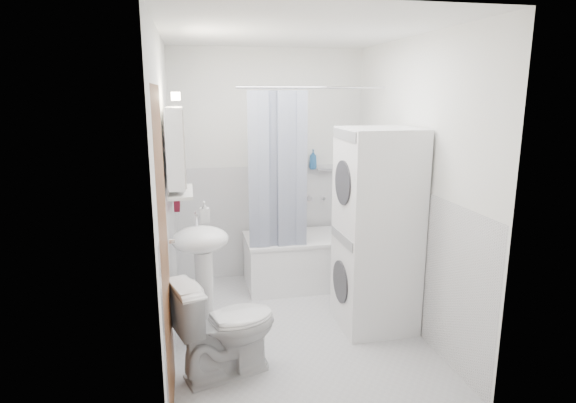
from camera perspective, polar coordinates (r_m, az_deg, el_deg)
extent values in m
plane|color=silver|center=(4.23, 0.78, -14.74)|extent=(2.60, 2.60, 0.00)
plane|color=white|center=(5.08, -2.34, 4.24)|extent=(2.00, 0.00, 2.00)
plane|color=white|center=(2.61, 7.02, -4.14)|extent=(2.00, 0.00, 2.00)
plane|color=white|center=(3.74, -14.29, 0.75)|extent=(0.00, 2.60, 2.60)
plane|color=white|center=(4.16, 14.43, 1.91)|extent=(0.00, 2.60, 2.60)
plane|color=white|center=(3.78, 0.90, 19.55)|extent=(2.60, 2.60, 0.00)
plane|color=white|center=(5.20, -2.26, -2.33)|extent=(1.98, 0.00, 1.98)
plane|color=white|center=(3.91, -13.62, -7.87)|extent=(0.00, 2.58, 2.58)
plane|color=white|center=(4.30, 13.84, -5.97)|extent=(0.00, 2.58, 2.58)
plane|color=brown|center=(2.95, -14.37, -6.55)|extent=(0.00, 2.00, 2.00)
cylinder|color=silver|center=(3.26, -13.60, -4.63)|extent=(0.04, 0.04, 0.04)
cube|color=white|center=(5.03, 2.79, -7.08)|extent=(1.34, 0.63, 0.49)
cube|color=white|center=(4.95, 2.82, -4.24)|extent=(1.36, 0.65, 0.03)
cube|color=silver|center=(4.99, 2.81, -5.50)|extent=(1.16, 0.45, 0.20)
cylinder|color=silver|center=(5.23, 4.09, 0.45)|extent=(0.04, 0.12, 0.04)
cylinder|color=silver|center=(4.48, 3.90, 13.34)|extent=(1.54, 0.02, 0.02)
cube|color=#15224B|center=(4.41, -4.04, 3.57)|extent=(0.10, 0.02, 1.45)
cube|color=#15224B|center=(4.43, -2.89, 3.61)|extent=(0.10, 0.02, 1.45)
cube|color=#15224B|center=(4.44, -1.74, 3.65)|extent=(0.10, 0.02, 1.45)
cube|color=#15224B|center=(4.46, -0.60, 3.69)|extent=(0.10, 0.02, 1.45)
cube|color=#15224B|center=(4.48, 0.54, 3.72)|extent=(0.10, 0.02, 1.45)
cube|color=#15224B|center=(4.49, 1.66, 3.76)|extent=(0.10, 0.02, 1.45)
ellipsoid|color=white|center=(3.78, -10.38, -4.44)|extent=(0.44, 0.37, 0.20)
cylinder|color=white|center=(3.94, -9.80, -11.03)|extent=(0.14, 0.14, 0.75)
cylinder|color=silver|center=(3.88, -10.80, -2.15)|extent=(0.03, 0.03, 0.14)
cylinder|color=silver|center=(3.83, -10.83, -1.44)|extent=(0.02, 0.10, 0.02)
cube|color=white|center=(3.79, -13.15, 6.31)|extent=(0.12, 0.50, 0.60)
cube|color=white|center=(3.78, -12.16, 6.36)|extent=(0.01, 0.47, 0.57)
cube|color=#FFEABF|center=(3.76, -13.14, 12.08)|extent=(0.06, 0.45, 0.06)
cube|color=silver|center=(3.84, -12.59, 1.13)|extent=(0.18, 0.54, 0.02)
cube|color=silver|center=(5.17, 4.71, 3.80)|extent=(0.22, 0.06, 0.02)
cube|color=#550D17|center=(4.41, -13.22, 3.93)|extent=(0.05, 0.31, 0.74)
cube|color=#550D17|center=(4.37, -13.05, 8.36)|extent=(0.03, 0.28, 0.08)
cylinder|color=silver|center=(4.37, -13.60, 8.85)|extent=(0.02, 0.04, 0.02)
cube|color=white|center=(4.19, 10.23, -8.92)|extent=(0.60, 0.60, 0.84)
cylinder|color=#2D2D33|center=(4.09, 6.24, -9.44)|extent=(0.02, 0.36, 0.36)
cube|color=gray|center=(3.97, 6.38, -4.36)|extent=(0.01, 0.53, 0.08)
cube|color=white|center=(3.96, 10.71, 2.49)|extent=(0.60, 0.60, 0.84)
cylinder|color=#2D2D33|center=(3.85, 6.54, 2.23)|extent=(0.02, 0.36, 0.36)
cube|color=gray|center=(3.80, 6.70, 7.85)|extent=(0.01, 0.53, 0.08)
imported|color=white|center=(3.50, -7.38, -14.46)|extent=(0.82, 0.61, 0.72)
imported|color=gray|center=(4.04, -9.84, -1.81)|extent=(0.08, 0.17, 0.08)
imported|color=gray|center=(3.68, -12.65, 1.40)|extent=(0.07, 0.18, 0.07)
imported|color=gray|center=(3.94, -12.61, 2.37)|extent=(0.10, 0.09, 0.10)
imported|color=gray|center=(5.09, 1.67, 4.55)|extent=(0.13, 0.17, 0.13)
imported|color=#265E98|center=(5.12, 2.98, 4.31)|extent=(0.08, 0.21, 0.08)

